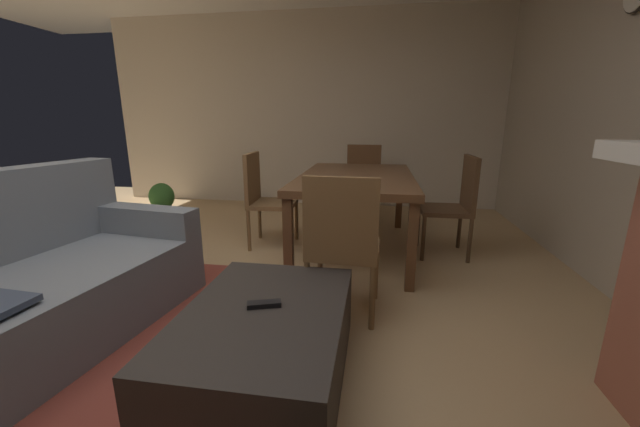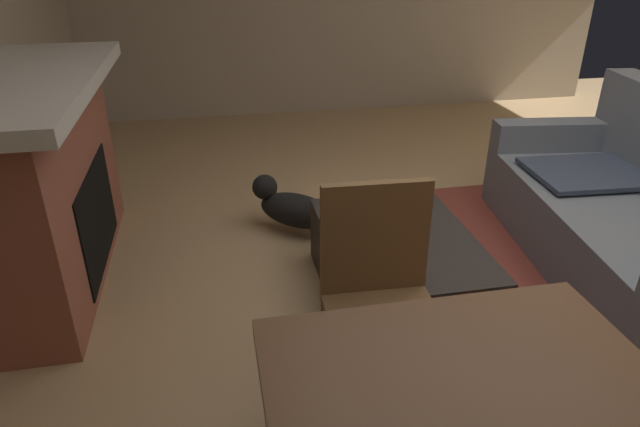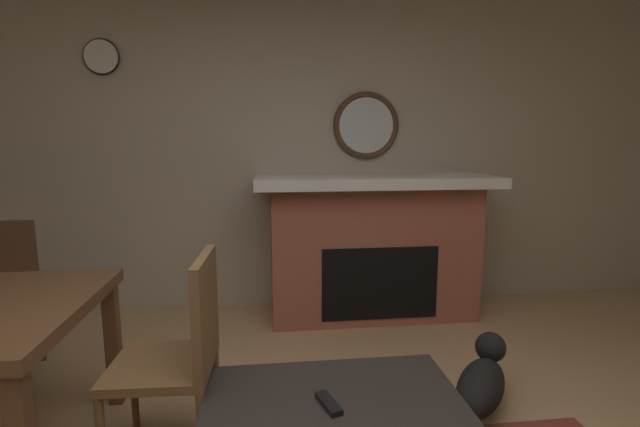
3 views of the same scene
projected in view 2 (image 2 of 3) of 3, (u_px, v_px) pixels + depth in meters
name	position (u px, v px, depth m)	size (l,w,h in m)	color
floor	(494.00, 299.00, 3.02)	(9.14, 9.14, 0.00)	tan
area_rug	(510.00, 282.00, 3.15)	(2.60, 2.00, 0.01)	brown
fireplace	(34.00, 183.00, 2.97)	(1.87, 0.76, 1.15)	#9E5642
couch	(639.00, 218.00, 3.16)	(2.12, 1.20, 0.96)	slate
ottoman_coffee_table	(398.00, 267.00, 2.95)	(1.06, 0.75, 0.38)	#2D2826
tv_remote	(402.00, 236.00, 2.84)	(0.05, 0.16, 0.02)	black
dining_chair_west	(380.00, 288.00, 2.19)	(0.46, 0.46, 0.93)	brown
small_dog	(292.00, 207.00, 3.63)	(0.49, 0.55, 0.32)	black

